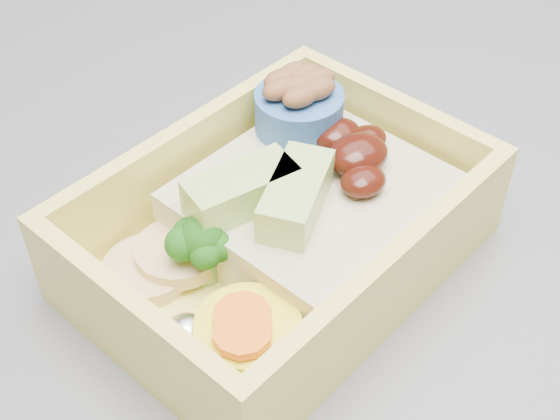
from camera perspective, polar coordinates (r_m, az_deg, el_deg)
bento_box at (r=0.39m, az=0.41°, el=-0.67°), size 0.22×0.19×0.07m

